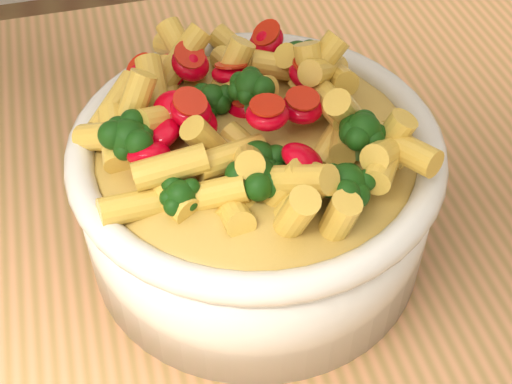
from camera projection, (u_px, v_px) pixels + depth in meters
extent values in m
cube|color=#BC7C50|center=(249.00, 279.00, 0.57)|extent=(1.20, 0.80, 0.04)
cylinder|color=#BC7C50|center=(509.00, 211.00, 1.23)|extent=(0.05, 0.05, 0.86)
cylinder|color=silver|center=(256.00, 197.00, 0.53)|extent=(0.26, 0.26, 0.10)
ellipsoid|color=silver|center=(256.00, 224.00, 0.56)|extent=(0.24, 0.24, 0.04)
torus|color=silver|center=(256.00, 147.00, 0.50)|extent=(0.27, 0.27, 0.02)
ellipsoid|color=#EEB551|center=(256.00, 147.00, 0.50)|extent=(0.23, 0.23, 0.03)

